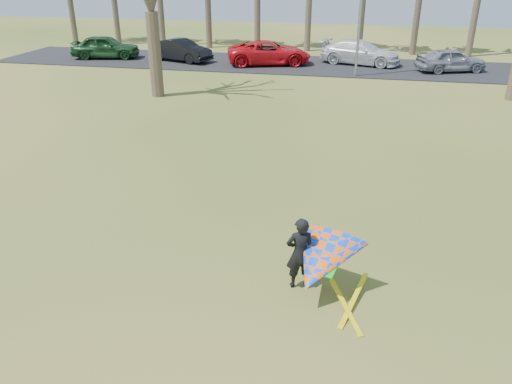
% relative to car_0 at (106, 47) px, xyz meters
% --- Properties ---
extents(ground, '(100.00, 100.00, 0.00)m').
position_rel_car_0_xyz_m(ground, '(15.75, -24.44, -0.87)').
color(ground, '#2E5713').
rests_on(ground, ground).
extents(parking_strip, '(46.00, 7.00, 0.06)m').
position_rel_car_0_xyz_m(parking_strip, '(15.75, 0.56, -0.84)').
color(parking_strip, black).
rests_on(parking_strip, ground).
extents(car_0, '(5.03, 2.87, 1.61)m').
position_rel_car_0_xyz_m(car_0, '(0.00, 0.00, 0.00)').
color(car_0, '#19401D').
rests_on(car_0, parking_strip).
extents(car_1, '(4.76, 3.01, 1.48)m').
position_rel_car_0_xyz_m(car_1, '(5.68, 0.05, -0.07)').
color(car_1, black).
rests_on(car_1, parking_strip).
extents(car_2, '(6.10, 4.08, 1.55)m').
position_rel_car_0_xyz_m(car_2, '(11.90, 0.10, -0.03)').
color(car_2, red).
rests_on(car_2, parking_strip).
extents(car_3, '(5.76, 3.53, 1.56)m').
position_rel_car_0_xyz_m(car_3, '(17.93, 1.49, -0.03)').
color(car_3, silver).
rests_on(car_3, parking_strip).
extents(car_4, '(4.59, 3.09, 1.45)m').
position_rel_car_0_xyz_m(car_4, '(23.58, 0.08, -0.08)').
color(car_4, gray).
rests_on(car_4, parking_strip).
extents(kite_flyer, '(2.13, 2.39, 2.02)m').
position_rel_car_0_xyz_m(kite_flyer, '(17.59, -24.93, -0.02)').
color(kite_flyer, black).
rests_on(kite_flyer, ground).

